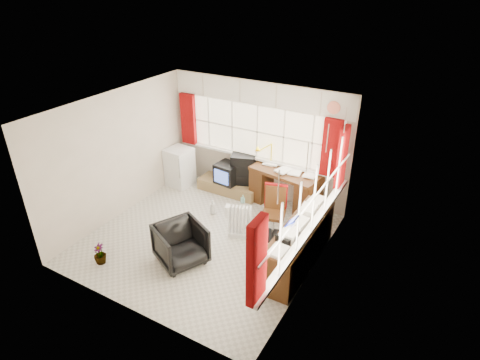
# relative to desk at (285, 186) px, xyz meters

# --- Properties ---
(ground) EXTENTS (4.00, 4.00, 0.00)m
(ground) POSITION_rel_desk_xyz_m (-0.77, -1.80, -0.46)
(ground) COLOR beige
(ground) RESTS_ON ground
(room_walls) EXTENTS (4.00, 4.00, 4.00)m
(room_walls) POSITION_rel_desk_xyz_m (-0.77, -1.80, 1.04)
(room_walls) COLOR beige
(room_walls) RESTS_ON ground
(window_back) EXTENTS (3.70, 0.12, 3.60)m
(window_back) POSITION_rel_desk_xyz_m (-0.77, 0.14, 0.49)
(window_back) COLOR #FEEEC9
(window_back) RESTS_ON room_walls
(window_right) EXTENTS (0.12, 3.70, 3.60)m
(window_right) POSITION_rel_desk_xyz_m (1.18, -1.80, 0.49)
(window_right) COLOR #FEEEC9
(window_right) RESTS_ON room_walls
(curtains) EXTENTS (3.83, 3.83, 1.15)m
(curtains) POSITION_rel_desk_xyz_m (0.16, -0.87, 1.00)
(curtains) COLOR maroon
(curtains) RESTS_ON room_walls
(overhead_cabinets) EXTENTS (3.98, 3.98, 0.48)m
(overhead_cabinets) POSITION_rel_desk_xyz_m (0.21, -0.82, 1.79)
(overhead_cabinets) COLOR white
(overhead_cabinets) RESTS_ON room_walls
(desk) EXTENTS (1.52, 0.92, 0.86)m
(desk) POSITION_rel_desk_xyz_m (0.00, 0.00, 0.00)
(desk) COLOR #4A2611
(desk) RESTS_ON ground
(desk_lamp) EXTENTS (0.18, 0.16, 0.47)m
(desk_lamp) POSITION_rel_desk_xyz_m (-0.42, 0.14, 0.69)
(desk_lamp) COLOR #FEED0A
(desk_lamp) RESTS_ON desk
(task_chair) EXTENTS (0.52, 0.54, 1.01)m
(task_chair) POSITION_rel_desk_xyz_m (0.24, -1.04, 0.08)
(task_chair) COLOR black
(task_chair) RESTS_ON ground
(office_chair) EXTENTS (1.03, 1.02, 0.70)m
(office_chair) POSITION_rel_desk_xyz_m (-0.78, -2.54, -0.11)
(office_chair) COLOR black
(office_chair) RESTS_ON ground
(radiator) EXTENTS (0.46, 0.30, 0.64)m
(radiator) POSITION_rel_desk_xyz_m (-0.27, -1.42, -0.20)
(radiator) COLOR white
(radiator) RESTS_ON ground
(credenza) EXTENTS (0.50, 2.00, 0.85)m
(credenza) POSITION_rel_desk_xyz_m (0.96, -1.60, -0.06)
(credenza) COLOR #4A2611
(credenza) RESTS_ON ground
(file_tray) EXTENTS (0.34, 0.39, 0.11)m
(file_tray) POSITION_rel_desk_xyz_m (0.93, -2.04, 0.35)
(file_tray) COLOR black
(file_tray) RESTS_ON credenza
(tv_bench) EXTENTS (1.40, 0.50, 0.25)m
(tv_bench) POSITION_rel_desk_xyz_m (-1.32, -0.08, -0.33)
(tv_bench) COLOR olive
(tv_bench) RESTS_ON ground
(crt_tv) EXTENTS (0.53, 0.51, 0.44)m
(crt_tv) POSITION_rel_desk_xyz_m (-1.33, -0.11, 0.01)
(crt_tv) COLOR black
(crt_tv) RESTS_ON tv_bench
(hifi_stack) EXTENTS (0.72, 0.58, 0.65)m
(hifi_stack) POSITION_rel_desk_xyz_m (-1.04, 0.07, 0.10)
(hifi_stack) COLOR black
(hifi_stack) RESTS_ON tv_bench
(mini_fridge) EXTENTS (0.57, 0.58, 0.89)m
(mini_fridge) POSITION_rel_desk_xyz_m (-2.47, -0.33, -0.02)
(mini_fridge) COLOR white
(mini_fridge) RESTS_ON ground
(spray_bottle_a) EXTENTS (0.12, 0.12, 0.32)m
(spray_bottle_a) POSITION_rel_desk_xyz_m (-1.14, -1.02, -0.30)
(spray_bottle_a) COLOR silver
(spray_bottle_a) RESTS_ON ground
(spray_bottle_b) EXTENTS (0.09, 0.09, 0.19)m
(spray_bottle_b) POSITION_rel_desk_xyz_m (-0.81, -0.33, -0.36)
(spray_bottle_b) COLOR #90D7CE
(spray_bottle_b) RESTS_ON ground
(flower_vase) EXTENTS (0.26, 0.26, 0.38)m
(flower_vase) POSITION_rel_desk_xyz_m (-1.95, -3.26, -0.27)
(flower_vase) COLOR black
(flower_vase) RESTS_ON ground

